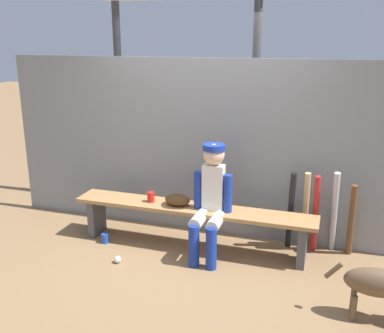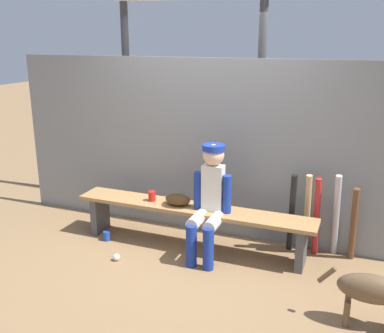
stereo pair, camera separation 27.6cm
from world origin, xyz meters
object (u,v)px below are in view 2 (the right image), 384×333
at_px(bat_wood_dark, 354,224).
at_px(cup_on_ground, 107,236).
at_px(baseball_glove, 178,199).
at_px(player_seated, 209,198).
at_px(bat_aluminum_silver, 336,216).
at_px(cup_on_bench, 152,196).
at_px(bat_aluminum_red, 316,217).
at_px(bat_aluminum_black, 292,213).
at_px(scoreboard, 194,1).
at_px(dog, 379,291).
at_px(dugout_bench, 192,216).
at_px(bat_wood_natural, 307,213).
at_px(baseball, 116,257).

xyz_separation_m(bat_wood_dark, cup_on_ground, (-2.60, -0.54, -0.35)).
height_order(bat_wood_dark, cup_on_ground, bat_wood_dark).
bearing_deg(cup_on_ground, baseball_glove, 13.92).
bearing_deg(baseball_glove, player_seated, -15.89).
xyz_separation_m(bat_aluminum_silver, cup_on_bench, (-1.93, -0.37, 0.07)).
height_order(baseball_glove, bat_aluminum_red, bat_aluminum_red).
distance_m(bat_aluminum_black, scoreboard, 2.75).
relative_size(bat_aluminum_silver, dog, 1.10).
relative_size(dugout_bench, bat_wood_natural, 3.03).
bearing_deg(scoreboard, player_seated, -62.10).
relative_size(baseball_glove, bat_aluminum_black, 0.32).
distance_m(dugout_bench, baseball, 0.90).
distance_m(cup_on_ground, scoreboard, 2.96).
xyz_separation_m(dugout_bench, baseball, (-0.62, -0.57, -0.34)).
relative_size(dugout_bench, cup_on_ground, 24.05).
relative_size(player_seated, cup_on_ground, 10.80).
relative_size(bat_aluminum_red, baseball, 11.81).
relative_size(bat_aluminum_silver, cup_on_ground, 8.41).
relative_size(bat_aluminum_red, bat_aluminum_silver, 0.94).
height_order(bat_aluminum_black, baseball, bat_aluminum_black).
bearing_deg(cup_on_bench, bat_aluminum_red, 10.02).
bearing_deg(scoreboard, cup_on_ground, -112.42).
distance_m(bat_aluminum_silver, cup_on_bench, 1.97).
relative_size(baseball_glove, bat_aluminum_red, 0.32).
relative_size(bat_wood_dark, cup_on_bench, 7.28).
bearing_deg(bat_aluminum_silver, scoreboard, 157.96).
xyz_separation_m(bat_aluminum_red, dog, (0.60, -1.07, -0.10)).
distance_m(bat_aluminum_silver, scoreboard, 2.98).
distance_m(bat_aluminum_black, bat_wood_dark, 0.62).
distance_m(bat_wood_natural, cup_on_ground, 2.24).
bearing_deg(bat_aluminum_silver, bat_aluminum_black, -172.02).
height_order(player_seated, baseball_glove, player_seated).
relative_size(bat_aluminum_red, cup_on_bench, 7.94).
relative_size(bat_wood_dark, dog, 0.95).
height_order(dugout_bench, cup_on_ground, dugout_bench).
bearing_deg(dog, cup_on_bench, 162.00).
bearing_deg(bat_aluminum_silver, cup_on_ground, -166.89).
bearing_deg(bat_aluminum_silver, bat_wood_dark, -7.95).
distance_m(bat_aluminum_black, bat_aluminum_red, 0.25).
height_order(player_seated, dog, player_seated).
bearing_deg(bat_wood_dark, bat_aluminum_black, -176.55).
bearing_deg(cup_on_ground, dog, -11.26).
relative_size(bat_aluminum_silver, cup_on_bench, 8.41).
bearing_deg(baseball_glove, bat_wood_dark, 10.74).
distance_m(cup_on_bench, scoreboard, 2.39).
height_order(bat_aluminum_black, scoreboard, scoreboard).
bearing_deg(bat_wood_natural, bat_aluminum_silver, -4.39).
distance_m(bat_aluminum_silver, dog, 1.21).
height_order(bat_wood_natural, bat_aluminum_red, bat_aluminum_red).
bearing_deg(cup_on_bench, cup_on_ground, -157.93).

